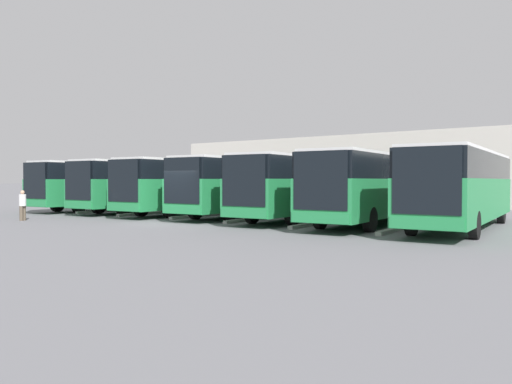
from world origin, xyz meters
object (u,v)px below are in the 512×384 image
Objects in this scene: bus_2 at (309,185)px; pedestrian at (23,204)px; bus_3 at (252,184)px; bus_4 at (198,184)px; bus_5 at (155,184)px; bus_6 at (114,184)px; bus_1 at (376,185)px; bus_0 at (462,186)px.

pedestrian is (11.29, 9.28, -0.99)m from bus_2.
bus_4 is at bearing 0.56° from bus_3.
bus_6 is at bearing 1.09° from bus_5.
bus_4 is at bearing 178.65° from bus_6.
bus_2 reaches higher than pedestrian.
bus_5 is 8.03× the size of pedestrian.
bus_1 and bus_4 have the same top height.
pedestrian is at bearing 20.80° from bus_0.
bus_5 is (19.47, -0.60, 0.00)m from bus_0.
bus_6 is (15.58, 0.33, 0.00)m from bus_2.
bus_0 is 1.00× the size of bus_6.
bus_4 is 1.00× the size of bus_5.
bus_3 is (3.89, -0.27, 0.00)m from bus_2.
bus_4 is (3.89, 0.29, 0.00)m from bus_3.
bus_6 is at bearing -2.44° from bus_2.
bus_1 and bus_3 have the same top height.
bus_5 is at bearing -3.62° from bus_2.
pedestrian is (19.08, 8.67, -0.99)m from bus_0.
bus_1 is at bearing 169.62° from bus_2.
bus_3 is at bearing 178.39° from bus_5.
bus_3 is at bearing -54.74° from pedestrian.
bus_2 is 15.58m from bus_6.
bus_4 is at bearing -5.82° from bus_0.
bus_2 and bus_4 have the same top height.
bus_5 is (11.68, 0.00, 0.00)m from bus_2.
bus_0 and bus_5 have the same top height.
bus_1 and bus_6 have the same top height.
bus_2 is at bearing 176.46° from bus_4.
bus_3 is 1.00× the size of bus_4.
bus_1 is at bearing 174.68° from bus_5.
bus_3 and bus_6 have the same top height.
bus_1 is 8.03× the size of pedestrian.
bus_1 is 1.00× the size of bus_2.
bus_4 is 7.80m from bus_6.
bus_6 is at bearing -1.35° from bus_4.
bus_0 is 1.00× the size of bus_4.
bus_3 is at bearing -7.65° from bus_2.
bus_1 and bus_5 have the same top height.
bus_1 is 1.00× the size of bus_6.
bus_3 is 7.79m from bus_5.
bus_4 is at bearing -3.54° from bus_2.
bus_3 is at bearing -9.02° from bus_1.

